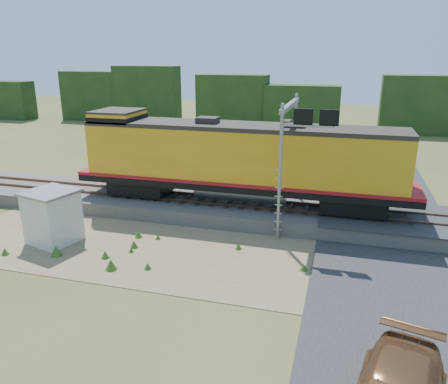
% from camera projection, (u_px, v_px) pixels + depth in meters
% --- Properties ---
extents(ground, '(140.00, 140.00, 0.00)m').
position_uv_depth(ground, '(234.00, 263.00, 20.17)').
color(ground, '#475123').
rests_on(ground, ground).
extents(ballast, '(70.00, 5.00, 0.80)m').
position_uv_depth(ballast, '(260.00, 211.00, 25.56)').
color(ballast, slate).
rests_on(ballast, ground).
extents(rails, '(70.00, 1.54, 0.16)m').
position_uv_depth(rails, '(260.00, 204.00, 25.42)').
color(rails, brown).
rests_on(rails, ballast).
extents(dirt_shoulder, '(26.00, 8.00, 0.03)m').
position_uv_depth(dirt_shoulder, '(197.00, 253.00, 21.14)').
color(dirt_shoulder, '#8C7754').
rests_on(dirt_shoulder, ground).
extents(road, '(7.00, 66.00, 0.86)m').
position_uv_depth(road, '(393.00, 273.00, 19.02)').
color(road, '#38383A').
rests_on(road, ground).
extents(tree_line_north, '(130.00, 3.00, 6.50)m').
position_uv_depth(tree_line_north, '(310.00, 106.00, 54.13)').
color(tree_line_north, '#1A3814').
rests_on(tree_line_north, ground).
extents(weed_clumps, '(15.00, 6.20, 0.56)m').
position_uv_depth(weed_clumps, '(165.00, 253.00, 21.17)').
color(weed_clumps, '#39621C').
rests_on(weed_clumps, ground).
extents(locomotive, '(19.58, 2.99, 5.05)m').
position_uv_depth(locomotive, '(236.00, 159.00, 25.02)').
color(locomotive, black).
rests_on(locomotive, rails).
extents(shed, '(2.80, 2.80, 2.73)m').
position_uv_depth(shed, '(53.00, 217.00, 22.01)').
color(shed, silver).
rests_on(shed, ground).
extents(signal_gantry, '(2.77, 6.20, 6.99)m').
position_uv_depth(signal_gantry, '(294.00, 133.00, 23.01)').
color(signal_gantry, gray).
rests_on(signal_gantry, ground).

